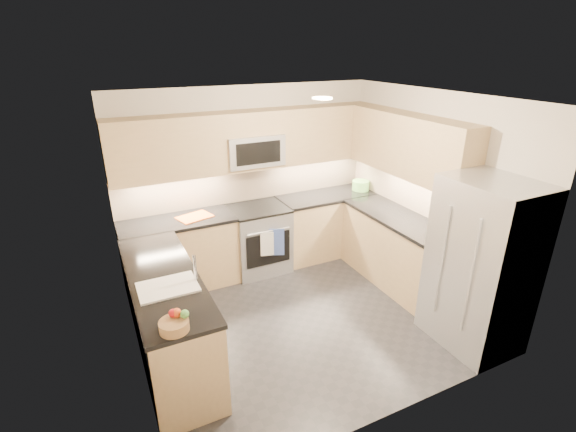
% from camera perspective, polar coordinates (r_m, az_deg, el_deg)
% --- Properties ---
extents(floor, '(3.60, 3.20, 0.00)m').
position_cam_1_polar(floor, '(5.07, 1.78, -13.48)').
color(floor, '#26272C').
rests_on(floor, ground).
extents(ceiling, '(3.60, 3.20, 0.02)m').
position_cam_1_polar(ceiling, '(4.14, 2.21, 15.82)').
color(ceiling, beige).
rests_on(ceiling, wall_back).
extents(wall_back, '(3.60, 0.02, 2.50)m').
position_cam_1_polar(wall_back, '(5.83, -5.42, 5.12)').
color(wall_back, beige).
rests_on(wall_back, floor).
extents(wall_front, '(3.60, 0.02, 2.50)m').
position_cam_1_polar(wall_front, '(3.29, 15.31, -10.08)').
color(wall_front, beige).
rests_on(wall_front, floor).
extents(wall_left, '(0.02, 3.20, 2.50)m').
position_cam_1_polar(wall_left, '(4.02, -21.45, -4.70)').
color(wall_left, beige).
rests_on(wall_left, floor).
extents(wall_right, '(0.02, 3.20, 2.50)m').
position_cam_1_polar(wall_right, '(5.49, 18.86, 2.86)').
color(wall_right, beige).
rests_on(wall_right, floor).
extents(base_cab_back_left, '(1.42, 0.60, 0.90)m').
position_cam_1_polar(base_cab_back_left, '(5.60, -14.50, -5.16)').
color(base_cab_back_left, tan).
rests_on(base_cab_back_left, floor).
extents(base_cab_back_right, '(1.42, 0.60, 0.90)m').
position_cam_1_polar(base_cab_back_right, '(6.31, 5.12, -1.26)').
color(base_cab_back_right, tan).
rests_on(base_cab_back_right, floor).
extents(base_cab_right, '(0.60, 1.70, 0.90)m').
position_cam_1_polar(base_cab_right, '(5.70, 14.65, -4.68)').
color(base_cab_right, tan).
rests_on(base_cab_right, floor).
extents(base_cab_peninsula, '(0.60, 2.00, 0.90)m').
position_cam_1_polar(base_cab_peninsula, '(4.44, -16.05, -13.26)').
color(base_cab_peninsula, tan).
rests_on(base_cab_peninsula, floor).
extents(countertop_back_left, '(1.42, 0.63, 0.04)m').
position_cam_1_polar(countertop_back_left, '(5.40, -14.98, -0.74)').
color(countertop_back_left, black).
rests_on(countertop_back_left, base_cab_back_left).
extents(countertop_back_right, '(1.42, 0.63, 0.04)m').
position_cam_1_polar(countertop_back_right, '(6.14, 5.27, 2.76)').
color(countertop_back_right, black).
rests_on(countertop_back_right, base_cab_back_right).
extents(countertop_right, '(0.63, 1.70, 0.04)m').
position_cam_1_polar(countertop_right, '(5.50, 15.12, -0.31)').
color(countertop_right, black).
rests_on(countertop_right, base_cab_right).
extents(countertop_peninsula, '(0.63, 2.00, 0.04)m').
position_cam_1_polar(countertop_peninsula, '(4.19, -16.73, -8.01)').
color(countertop_peninsula, black).
rests_on(countertop_peninsula, base_cab_peninsula).
extents(upper_cab_back, '(3.60, 0.35, 0.75)m').
position_cam_1_polar(upper_cab_back, '(5.53, -4.97, 10.34)').
color(upper_cab_back, tan).
rests_on(upper_cab_back, wall_back).
extents(upper_cab_right, '(0.35, 1.95, 0.75)m').
position_cam_1_polar(upper_cab_right, '(5.41, 16.25, 9.26)').
color(upper_cab_right, tan).
rests_on(upper_cab_right, wall_right).
extents(backsplash_back, '(3.60, 0.01, 0.51)m').
position_cam_1_polar(backsplash_back, '(5.85, -5.38, 4.60)').
color(backsplash_back, tan).
rests_on(backsplash_back, wall_back).
extents(backsplash_right, '(0.01, 2.30, 0.51)m').
position_cam_1_polar(backsplash_right, '(5.81, 15.71, 3.72)').
color(backsplash_right, tan).
rests_on(backsplash_right, wall_right).
extents(gas_range, '(0.76, 0.65, 0.91)m').
position_cam_1_polar(gas_range, '(5.84, -3.99, -3.19)').
color(gas_range, '#97999F').
rests_on(gas_range, floor).
extents(range_cooktop, '(0.76, 0.65, 0.03)m').
position_cam_1_polar(range_cooktop, '(5.66, -4.11, 1.01)').
color(range_cooktop, black).
rests_on(range_cooktop, gas_range).
extents(oven_door_glass, '(0.62, 0.02, 0.45)m').
position_cam_1_polar(oven_door_glass, '(5.57, -2.70, -4.56)').
color(oven_door_glass, black).
rests_on(oven_door_glass, gas_range).
extents(oven_handle, '(0.60, 0.02, 0.02)m').
position_cam_1_polar(oven_handle, '(5.44, -2.66, -2.11)').
color(oven_handle, '#B2B5BA').
rests_on(oven_handle, gas_range).
extents(microwave, '(0.76, 0.40, 0.40)m').
position_cam_1_polar(microwave, '(5.53, -4.84, 9.03)').
color(microwave, '#A3A5AB').
rests_on(microwave, upper_cab_back).
extents(microwave_door, '(0.60, 0.01, 0.28)m').
position_cam_1_polar(microwave_door, '(5.35, -4.02, 8.58)').
color(microwave_door, black).
rests_on(microwave_door, microwave).
extents(refrigerator, '(0.70, 0.90, 1.80)m').
position_cam_1_polar(refrigerator, '(4.68, 24.92, -6.16)').
color(refrigerator, '#ABAEB3').
rests_on(refrigerator, floor).
extents(fridge_handle_left, '(0.02, 0.02, 1.20)m').
position_cam_1_polar(fridge_handle_left, '(4.30, 23.63, -7.75)').
color(fridge_handle_left, '#B2B5BA').
rests_on(fridge_handle_left, refrigerator).
extents(fridge_handle_right, '(0.02, 0.02, 1.20)m').
position_cam_1_polar(fridge_handle_right, '(4.50, 20.24, -5.82)').
color(fridge_handle_right, '#B2B5BA').
rests_on(fridge_handle_right, refrigerator).
extents(sink_basin, '(0.52, 0.38, 0.16)m').
position_cam_1_polar(sink_basin, '(4.00, -16.01, -10.18)').
color(sink_basin, white).
rests_on(sink_basin, base_cab_peninsula).
extents(faucet, '(0.03, 0.03, 0.28)m').
position_cam_1_polar(faucet, '(3.93, -12.59, -6.98)').
color(faucet, silver).
rests_on(faucet, countertop_peninsula).
extents(utensil_bowl, '(0.31, 0.31, 0.14)m').
position_cam_1_polar(utensil_bowl, '(6.38, 9.91, 4.15)').
color(utensil_bowl, '#67B64E').
rests_on(utensil_bowl, countertop_back_right).
extents(cutting_board, '(0.48, 0.39, 0.01)m').
position_cam_1_polar(cutting_board, '(5.42, -12.64, -0.12)').
color(cutting_board, orange).
rests_on(cutting_board, countertop_back_left).
extents(fruit_basket, '(0.24, 0.24, 0.08)m').
position_cam_1_polar(fruit_basket, '(3.41, -15.32, -14.28)').
color(fruit_basket, '#9D7549').
rests_on(fruit_basket, countertop_peninsula).
extents(fruit_apple, '(0.07, 0.07, 0.07)m').
position_cam_1_polar(fruit_apple, '(3.42, -15.46, -12.69)').
color(fruit_apple, red).
rests_on(fruit_apple, fruit_basket).
extents(fruit_pear, '(0.07, 0.07, 0.07)m').
position_cam_1_polar(fruit_pear, '(3.39, -13.95, -12.87)').
color(fruit_pear, '#59A948').
rests_on(fruit_pear, fruit_basket).
extents(dish_towel_check, '(0.17, 0.05, 0.33)m').
position_cam_1_polar(dish_towel_check, '(5.48, -2.87, -3.87)').
color(dish_towel_check, white).
rests_on(dish_towel_check, oven_handle).
extents(dish_towel_blue, '(0.19, 0.09, 0.38)m').
position_cam_1_polar(dish_towel_blue, '(5.53, -1.56, -3.60)').
color(dish_towel_blue, '#364D96').
rests_on(dish_towel_blue, oven_handle).
extents(fruit_orange, '(0.07, 0.07, 0.07)m').
position_cam_1_polar(fruit_orange, '(3.42, -14.99, -12.67)').
color(fruit_orange, '#D84918').
rests_on(fruit_orange, fruit_basket).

